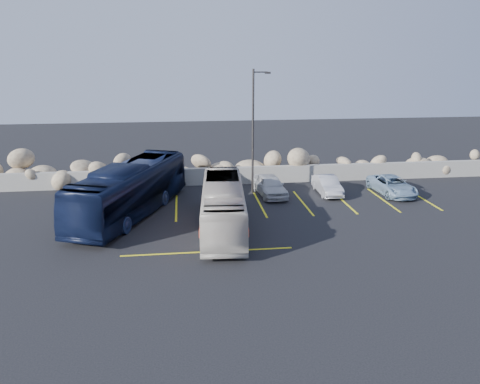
{
  "coord_description": "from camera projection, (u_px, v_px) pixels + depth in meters",
  "views": [
    {
      "loc": [
        -1.95,
        -19.94,
        8.84
      ],
      "look_at": [
        0.99,
        4.0,
        1.73
      ],
      "focal_mm": 35.0,
      "sensor_mm": 36.0,
      "label": 1
    }
  ],
  "objects": [
    {
      "name": "car_d",
      "position": [
        392.0,
        185.0,
        30.7
      ],
      "size": [
        2.21,
        4.35,
        1.18
      ],
      "primitive_type": "imported",
      "rotation": [
        0.0,
        0.0,
        0.06
      ],
      "color": "#83A0BA",
      "rests_on": "ground"
    },
    {
      "name": "car_b",
      "position": [
        327.0,
        185.0,
        30.76
      ],
      "size": [
        1.29,
        3.58,
        1.18
      ],
      "primitive_type": "imported",
      "rotation": [
        0.0,
        0.0,
        -0.01
      ],
      "color": "silver",
      "rests_on": "ground"
    },
    {
      "name": "car_a",
      "position": [
        270.0,
        185.0,
        30.37
      ],
      "size": [
        1.97,
        4.08,
        1.34
      ],
      "primitive_type": "imported",
      "rotation": [
        0.0,
        0.0,
        0.1
      ],
      "color": "silver",
      "rests_on": "ground"
    },
    {
      "name": "vintage_bus",
      "position": [
        223.0,
        206.0,
        24.41
      ],
      "size": [
        2.78,
        9.15,
        2.51
      ],
      "primitive_type": "imported",
      "rotation": [
        0.0,
        0.0,
        -0.08
      ],
      "color": "beige",
      "rests_on": "ground"
    },
    {
      "name": "ground",
      "position": [
        229.0,
        253.0,
        21.71
      ],
      "size": [
        90.0,
        90.0,
        0.0
      ],
      "primitive_type": "plane",
      "color": "black",
      "rests_on": "ground"
    },
    {
      "name": "lamppost",
      "position": [
        254.0,
        129.0,
        29.84
      ],
      "size": [
        1.14,
        0.18,
        8.0
      ],
      "color": "#332F2D",
      "rests_on": "ground"
    },
    {
      "name": "parking_lines",
      "position": [
        298.0,
        210.0,
        27.56
      ],
      "size": [
        18.16,
        9.36,
        0.01
      ],
      "color": "yellow",
      "rests_on": "ground"
    },
    {
      "name": "tour_coach",
      "position": [
        130.0,
        190.0,
        26.48
      ],
      "size": [
        6.25,
        10.84,
        2.97
      ],
      "primitive_type": "imported",
      "rotation": [
        0.0,
        0.0,
        -0.38
      ],
      "color": "#0F1834",
      "rests_on": "ground"
    },
    {
      "name": "seawall",
      "position": [
        212.0,
        176.0,
        32.97
      ],
      "size": [
        60.0,
        0.4,
        1.2
      ],
      "primitive_type": "cube",
      "color": "gray",
      "rests_on": "ground"
    },
    {
      "name": "riprap_pile",
      "position": [
        211.0,
        163.0,
        33.91
      ],
      "size": [
        54.0,
        2.8,
        2.6
      ],
      "primitive_type": null,
      "color": "#937C60",
      "rests_on": "ground"
    }
  ]
}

